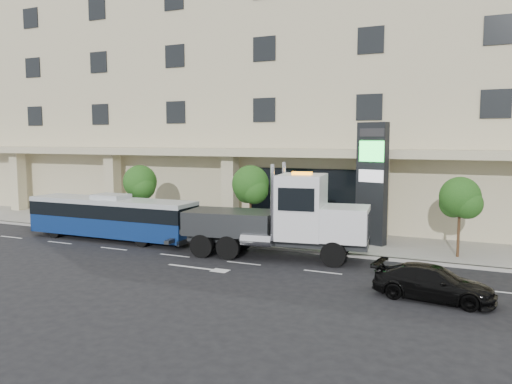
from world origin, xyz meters
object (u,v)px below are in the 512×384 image
at_px(black_sedan, 433,283).
at_px(city_bus, 111,217).
at_px(tow_truck, 283,219).
at_px(signage_pylon, 372,183).

bearing_deg(black_sedan, city_bus, 84.21).
bearing_deg(tow_truck, signage_pylon, 44.26).
bearing_deg(signage_pylon, tow_truck, -110.84).
xyz_separation_m(tow_truck, signage_pylon, (3.54, 4.54, 1.62)).
height_order(tow_truck, black_sedan, tow_truck).
bearing_deg(tow_truck, black_sedan, -35.43).
distance_m(city_bus, tow_truck, 11.13).
height_order(city_bus, signage_pylon, signage_pylon).
distance_m(tow_truck, signage_pylon, 5.98).
bearing_deg(city_bus, black_sedan, -12.62).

